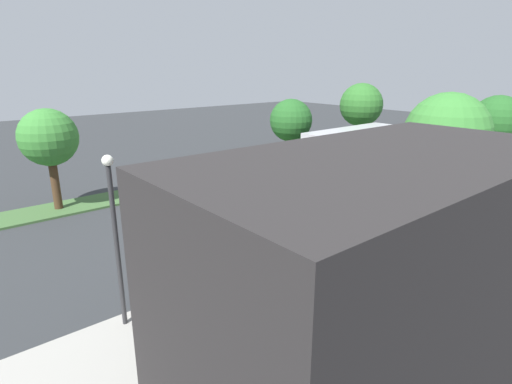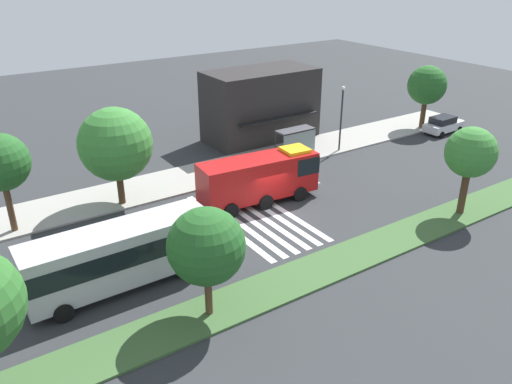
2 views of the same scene
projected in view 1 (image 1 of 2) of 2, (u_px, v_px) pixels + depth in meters
name	position (u px, v px, depth m)	size (l,w,h in m)	color
ground_plane	(264.00, 206.00, 26.57)	(120.00, 120.00, 0.00)	#2D3033
sidewalk	(378.00, 249.00, 20.15)	(60.00, 5.09, 0.14)	#9E9B93
median_strip	(201.00, 181.00, 32.17)	(60.00, 3.00, 0.14)	#3D6033
crosswalk	(284.00, 201.00, 27.67)	(4.95, 10.99, 0.01)	silver
fire_truck	(283.00, 182.00, 24.55)	(9.25, 3.42, 3.70)	#B71414
parked_car_west	(323.00, 213.00, 22.76)	(4.66, 2.04, 1.71)	#720505
transit_bus	(352.00, 146.00, 35.46)	(10.17, 2.91, 3.56)	#B2B2B7
bus_stop_shelter	(238.00, 252.00, 15.72)	(3.50, 1.40, 2.46)	#4C4C51
bench_near_shelter	(309.00, 253.00, 18.52)	(1.60, 0.50, 0.90)	#4C3823
street_lamp	(115.00, 229.00, 13.21)	(0.36, 0.36, 5.98)	#2D2D30
storefront_building	(376.00, 284.00, 10.41)	(10.73, 6.17, 6.80)	#282626
sidewalk_tree_far_west	(497.00, 121.00, 29.65)	(3.67, 3.67, 6.61)	#513823
sidewalk_tree_west	(447.00, 135.00, 25.25)	(5.17, 5.17, 7.11)	#47301E
median_tree_far_west	(361.00, 105.00, 42.79)	(4.46, 4.46, 6.92)	#513823
median_tree_west	(291.00, 121.00, 36.86)	(3.82, 3.82, 5.80)	#513823
median_tree_center	(48.00, 138.00, 24.47)	(3.44, 3.44, 6.21)	#47301E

